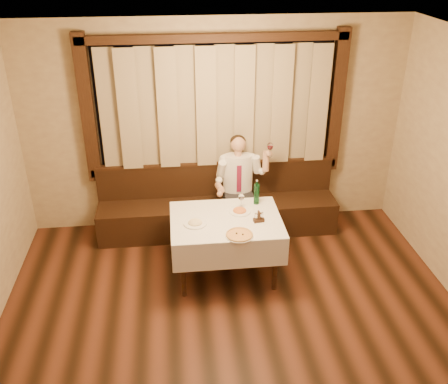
{
  "coord_description": "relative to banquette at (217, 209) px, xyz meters",
  "views": [
    {
      "loc": [
        -0.57,
        -3.19,
        3.67
      ],
      "look_at": [
        0.0,
        1.9,
        1.0
      ],
      "focal_mm": 40.0,
      "sensor_mm": 36.0,
      "label": 1
    }
  ],
  "objects": [
    {
      "name": "cruet_caddy",
      "position": [
        0.36,
        -1.12,
        0.49
      ],
      "size": [
        0.13,
        0.08,
        0.13
      ],
      "rotation": [
        0.0,
        0.0,
        0.16
      ],
      "color": "black",
      "rests_on": "dining_table"
    },
    {
      "name": "green_bottle",
      "position": [
        0.41,
        -0.7,
        0.58
      ],
      "size": [
        0.07,
        0.07,
        0.31
      ],
      "rotation": [
        0.0,
        0.0,
        -0.07
      ],
      "color": "#104C21",
      "rests_on": "dining_table"
    },
    {
      "name": "table_wine_glass",
      "position": [
        0.21,
        -0.79,
        0.59
      ],
      "size": [
        0.07,
        0.07,
        0.19
      ],
      "rotation": [
        0.0,
        0.0,
        0.12
      ],
      "color": "white",
      "rests_on": "dining_table"
    },
    {
      "name": "dining_table",
      "position": [
        0.0,
        -1.02,
        0.34
      ],
      "size": [
        1.27,
        0.97,
        0.76
      ],
      "color": "black",
      "rests_on": "ground"
    },
    {
      "name": "room",
      "position": [
        -0.0,
        -1.75,
        1.19
      ],
      "size": [
        5.01,
        6.01,
        2.81
      ],
      "color": "black",
      "rests_on": "ground"
    },
    {
      "name": "seated_man",
      "position": [
        0.28,
        -0.09,
        0.49
      ],
      "size": [
        0.74,
        0.55,
        1.37
      ],
      "color": "black",
      "rests_on": "ground"
    },
    {
      "name": "banquette",
      "position": [
        0.0,
        0.0,
        0.0
      ],
      "size": [
        3.2,
        0.61,
        0.94
      ],
      "color": "black",
      "rests_on": "ground"
    },
    {
      "name": "pizza",
      "position": [
        0.1,
        -1.4,
        0.46
      ],
      "size": [
        0.31,
        0.31,
        0.03
      ],
      "rotation": [
        0.0,
        0.0,
        0.21
      ],
      "color": "white",
      "rests_on": "dining_table"
    },
    {
      "name": "pasta_cream",
      "position": [
        -0.36,
        -1.1,
        0.48
      ],
      "size": [
        0.26,
        0.26,
        0.09
      ],
      "rotation": [
        0.0,
        0.0,
        0.42
      ],
      "color": "white",
      "rests_on": "dining_table"
    },
    {
      "name": "pasta_red",
      "position": [
        0.18,
        -0.88,
        0.48
      ],
      "size": [
        0.26,
        0.26,
        0.09
      ],
      "rotation": [
        0.0,
        0.0,
        0.19
      ],
      "color": "white",
      "rests_on": "dining_table"
    }
  ]
}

